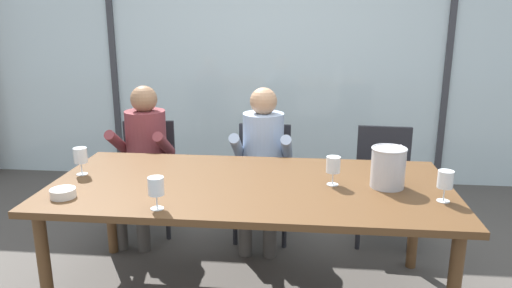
# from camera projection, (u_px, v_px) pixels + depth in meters

# --- Properties ---
(ground) EXTENTS (14.00, 14.00, 0.00)m
(ground) POSITION_uv_depth(u_px,v_px,m) (264.00, 227.00, 4.06)
(ground) COLOR #4C4742
(window_glass_panel) EXTENTS (7.58, 0.03, 2.60)m
(window_glass_panel) POSITION_uv_depth(u_px,v_px,m) (275.00, 58.00, 4.93)
(window_glass_panel) COLOR silver
(window_glass_panel) RESTS_ON ground
(window_mullion_left) EXTENTS (0.06, 0.06, 2.60)m
(window_mullion_left) POSITION_uv_depth(u_px,v_px,m) (113.00, 56.00, 5.08)
(window_mullion_left) COLOR #38383D
(window_mullion_left) RESTS_ON ground
(window_mullion_right) EXTENTS (0.06, 0.06, 2.60)m
(window_mullion_right) POSITION_uv_depth(u_px,v_px,m) (448.00, 59.00, 4.74)
(window_mullion_right) COLOR #38383D
(window_mullion_right) RESTS_ON ground
(hillside_vineyard) EXTENTS (13.58, 2.40, 1.60)m
(hillside_vineyard) POSITION_uv_depth(u_px,v_px,m) (288.00, 68.00, 8.53)
(hillside_vineyard) COLOR #386633
(hillside_vineyard) RESTS_ON ground
(dining_table) EXTENTS (2.38, 1.12, 0.75)m
(dining_table) POSITION_uv_depth(u_px,v_px,m) (250.00, 193.00, 2.92)
(dining_table) COLOR brown
(dining_table) RESTS_ON ground
(chair_near_curtain) EXTENTS (0.49, 0.49, 0.87)m
(chair_near_curtain) POSITION_uv_depth(u_px,v_px,m) (148.00, 167.00, 3.99)
(chair_near_curtain) COLOR #232328
(chair_near_curtain) RESTS_ON ground
(chair_left_of_center) EXTENTS (0.45, 0.45, 0.87)m
(chair_left_of_center) POSITION_uv_depth(u_px,v_px,m) (264.00, 172.00, 3.88)
(chair_left_of_center) COLOR #232328
(chair_left_of_center) RESTS_ON ground
(chair_center) EXTENTS (0.46, 0.46, 0.87)m
(chair_center) POSITION_uv_depth(u_px,v_px,m) (384.00, 175.00, 3.80)
(chair_center) COLOR #232328
(chair_center) RESTS_ON ground
(person_maroon_top) EXTENTS (0.47, 0.62, 1.19)m
(person_maroon_top) POSITION_uv_depth(u_px,v_px,m) (143.00, 152.00, 3.81)
(person_maroon_top) COLOR brown
(person_maroon_top) RESTS_ON ground
(person_pale_blue_shirt) EXTENTS (0.46, 0.61, 1.19)m
(person_pale_blue_shirt) POSITION_uv_depth(u_px,v_px,m) (262.00, 155.00, 3.72)
(person_pale_blue_shirt) COLOR #9EB2D1
(person_pale_blue_shirt) RESTS_ON ground
(ice_bucket_primary) EXTENTS (0.21, 0.21, 0.24)m
(ice_bucket_primary) POSITION_uv_depth(u_px,v_px,m) (388.00, 167.00, 2.81)
(ice_bucket_primary) COLOR #B7B7BC
(ice_bucket_primary) RESTS_ON dining_table
(tasting_bowl) EXTENTS (0.14, 0.14, 0.05)m
(tasting_bowl) POSITION_uv_depth(u_px,v_px,m) (63.00, 193.00, 2.67)
(tasting_bowl) COLOR silver
(tasting_bowl) RESTS_ON dining_table
(wine_glass_by_left_taster) EXTENTS (0.08, 0.08, 0.17)m
(wine_glass_by_left_taster) POSITION_uv_depth(u_px,v_px,m) (156.00, 188.00, 2.49)
(wine_glass_by_left_taster) COLOR silver
(wine_glass_by_left_taster) RESTS_ON dining_table
(wine_glass_near_bucket) EXTENTS (0.08, 0.08, 0.17)m
(wine_glass_near_bucket) POSITION_uv_depth(u_px,v_px,m) (445.00, 181.00, 2.59)
(wine_glass_near_bucket) COLOR silver
(wine_glass_near_bucket) RESTS_ON dining_table
(wine_glass_center_pour) EXTENTS (0.08, 0.08, 0.17)m
(wine_glass_center_pour) POSITION_uv_depth(u_px,v_px,m) (333.00, 166.00, 2.84)
(wine_glass_center_pour) COLOR silver
(wine_glass_center_pour) RESTS_ON dining_table
(wine_glass_by_right_taster) EXTENTS (0.08, 0.08, 0.17)m
(wine_glass_by_right_taster) POSITION_uv_depth(u_px,v_px,m) (80.00, 156.00, 3.03)
(wine_glass_by_right_taster) COLOR silver
(wine_glass_by_right_taster) RESTS_ON dining_table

